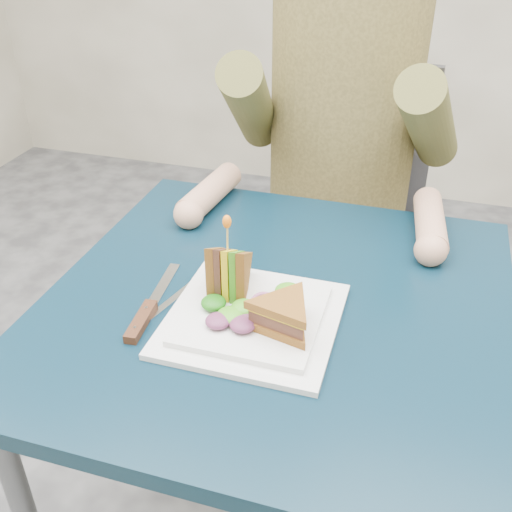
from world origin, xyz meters
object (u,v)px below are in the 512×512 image
(chair, at_px, (341,215))
(sandwich_upright, at_px, (228,272))
(fork, at_px, (182,293))
(sandwich_flat, at_px, (284,315))
(knife, at_px, (145,314))
(table, at_px, (276,336))
(plate, at_px, (253,318))
(diner, at_px, (344,91))

(chair, distance_m, sandwich_upright, 0.74)
(chair, bearing_deg, fork, -102.40)
(sandwich_flat, bearing_deg, knife, -177.11)
(knife, bearing_deg, sandwich_upright, 36.18)
(table, xyz_separation_m, chair, (0.00, 0.67, -0.11))
(table, xyz_separation_m, fork, (-0.16, -0.03, 0.08))
(sandwich_upright, bearing_deg, plate, -39.61)
(chair, xyz_separation_m, sandwich_upright, (-0.07, -0.70, 0.24))
(sandwich_flat, relative_size, fork, 0.80)
(plate, relative_size, sandwich_flat, 1.84)
(chair, relative_size, fork, 5.29)
(plate, relative_size, sandwich_upright, 1.85)
(table, height_order, plate, plate)
(chair, xyz_separation_m, plate, (-0.02, -0.74, 0.20))
(knife, bearing_deg, chair, 76.63)
(table, height_order, chair, chair)
(diner, height_order, knife, diner)
(fork, bearing_deg, sandwich_upright, 4.95)
(knife, bearing_deg, sandwich_flat, 2.89)
(plate, xyz_separation_m, fork, (-0.14, 0.04, -0.01))
(table, bearing_deg, fork, -167.86)
(chair, distance_m, diner, 0.39)
(plate, xyz_separation_m, sandwich_flat, (0.05, -0.02, 0.04))
(diner, bearing_deg, table, -90.00)
(chair, height_order, knife, chair)
(sandwich_flat, xyz_separation_m, fork, (-0.19, 0.06, -0.04))
(plate, height_order, sandwich_upright, sandwich_upright)
(plate, bearing_deg, fork, 164.29)
(diner, relative_size, fork, 4.24)
(sandwich_flat, relative_size, knife, 0.64)
(diner, distance_m, knife, 0.72)
(diner, relative_size, plate, 2.87)
(diner, relative_size, sandwich_flat, 5.28)
(chair, distance_m, sandwich_flat, 0.81)
(plate, bearing_deg, table, 74.21)
(table, xyz_separation_m, sandwich_flat, (0.03, -0.10, 0.12))
(knife, bearing_deg, diner, 74.49)
(sandwich_upright, relative_size, fork, 0.80)
(table, distance_m, sandwich_flat, 0.16)
(chair, bearing_deg, sandwich_flat, -87.41)
(chair, relative_size, knife, 4.20)
(diner, height_order, plate, diner)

